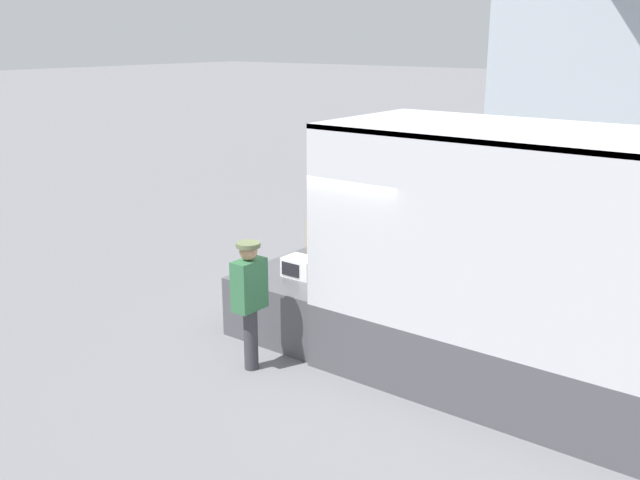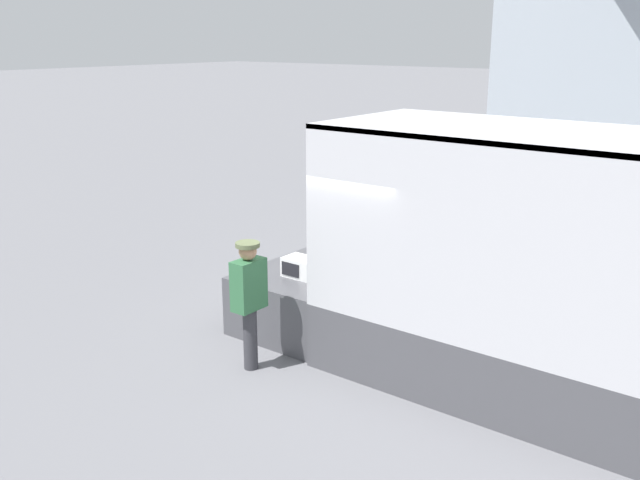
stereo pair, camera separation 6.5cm
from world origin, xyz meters
name	(u,v)px [view 2 (the right image)]	position (x,y,z in m)	size (l,w,h in m)	color
ground_plane	(356,338)	(0.00, 0.00, 0.00)	(160.00, 160.00, 0.00)	slate
tailgate_deck	(312,298)	(-0.79, 0.00, 0.43)	(1.58, 2.09, 0.85)	#4C4C51
microwave	(301,267)	(-0.73, -0.32, 0.99)	(0.48, 0.35, 0.28)	white
portable_generator	(335,245)	(-0.79, 0.56, 1.09)	(0.73, 0.42, 0.64)	black
worker_person	(249,293)	(-0.52, -1.60, 1.03)	(0.30, 0.44, 1.68)	#38383D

